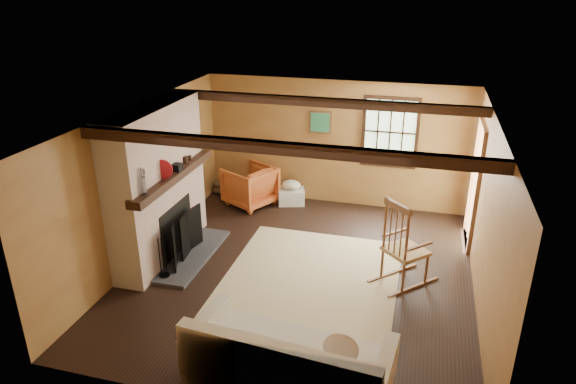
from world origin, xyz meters
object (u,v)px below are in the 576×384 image
(rocking_chair, at_px, (403,249))
(sofa, at_px, (288,368))
(fireplace, at_px, (160,190))
(laundry_basket, at_px, (291,196))
(armchair, at_px, (250,186))

(rocking_chair, relative_size, sofa, 0.59)
(fireplace, xyz_separation_m, laundry_basket, (1.44, 2.44, -0.95))
(fireplace, bearing_deg, sofa, -41.43)
(sofa, relative_size, laundry_basket, 4.43)
(sofa, bearing_deg, rocking_chair, 73.21)
(rocking_chair, relative_size, armchair, 1.54)
(rocking_chair, bearing_deg, sofa, 111.75)
(sofa, bearing_deg, laundry_basket, 109.91)
(rocking_chair, height_order, armchair, rocking_chair)
(sofa, distance_m, laundry_basket, 4.98)
(rocking_chair, bearing_deg, fireplace, 45.82)
(sofa, bearing_deg, armchair, 119.15)
(sofa, height_order, armchair, sofa)
(rocking_chair, xyz_separation_m, armchair, (-3.02, 2.07, -0.16))
(rocking_chair, distance_m, sofa, 2.70)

